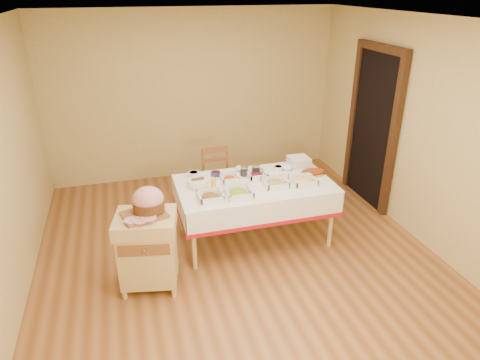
# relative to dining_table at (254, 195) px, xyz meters

# --- Properties ---
(room_shell) EXTENTS (5.00, 5.00, 5.00)m
(room_shell) POSITION_rel_dining_table_xyz_m (-0.30, -0.30, 0.70)
(room_shell) COLOR #975D2E
(room_shell) RESTS_ON ground
(doorway) EXTENTS (0.09, 1.10, 2.20)m
(doorway) POSITION_rel_dining_table_xyz_m (1.90, 0.60, 0.51)
(doorway) COLOR black
(doorway) RESTS_ON ground
(dining_table) EXTENTS (1.82, 1.02, 0.76)m
(dining_table) POSITION_rel_dining_table_xyz_m (0.00, 0.00, 0.00)
(dining_table) COLOR #D7BB76
(dining_table) RESTS_ON ground
(butcher_cart) EXTENTS (0.68, 0.60, 0.84)m
(butcher_cart) POSITION_rel_dining_table_xyz_m (-1.31, -0.58, -0.12)
(butcher_cart) COLOR #D7BB76
(butcher_cart) RESTS_ON ground
(dining_chair) EXTENTS (0.40, 0.38, 0.88)m
(dining_chair) POSITION_rel_dining_table_xyz_m (-0.25, 0.86, -0.14)
(dining_chair) COLOR brown
(dining_chair) RESTS_ON ground
(ham_on_board) EXTENTS (0.43, 0.41, 0.29)m
(ham_on_board) POSITION_rel_dining_table_xyz_m (-1.27, -0.55, 0.36)
(ham_on_board) COLOR brown
(ham_on_board) RESTS_ON butcher_cart
(serving_dish_a) EXTENTS (0.27, 0.26, 0.11)m
(serving_dish_a) POSITION_rel_dining_table_xyz_m (-0.59, -0.28, 0.20)
(serving_dish_a) COLOR white
(serving_dish_a) RESTS_ON dining_table
(serving_dish_b) EXTENTS (0.28, 0.28, 0.11)m
(serving_dish_b) POSITION_rel_dining_table_xyz_m (-0.27, -0.27, 0.20)
(serving_dish_b) COLOR white
(serving_dish_b) RESTS_ON dining_table
(serving_dish_c) EXTENTS (0.27, 0.27, 0.11)m
(serving_dish_c) POSITION_rel_dining_table_xyz_m (0.21, -0.14, 0.20)
(serving_dish_c) COLOR white
(serving_dish_c) RESTS_ON dining_table
(serving_dish_d) EXTENTS (0.28, 0.28, 0.10)m
(serving_dish_d) POSITION_rel_dining_table_xyz_m (0.55, -0.17, 0.20)
(serving_dish_d) COLOR white
(serving_dish_d) RESTS_ON dining_table
(serving_dish_e) EXTENTS (0.22, 0.21, 0.10)m
(serving_dish_e) POSITION_rel_dining_table_xyz_m (-0.27, 0.14, 0.19)
(serving_dish_e) COLOR white
(serving_dish_e) RESTS_ON dining_table
(serving_dish_f) EXTENTS (0.23, 0.22, 0.11)m
(serving_dish_f) POSITION_rel_dining_table_xyz_m (0.07, 0.14, 0.20)
(serving_dish_f) COLOR white
(serving_dish_f) RESTS_ON dining_table
(small_bowl_left) EXTENTS (0.13, 0.13, 0.06)m
(small_bowl_left) POSITION_rel_dining_table_xyz_m (-0.66, 0.38, 0.20)
(small_bowl_left) COLOR white
(small_bowl_left) RESTS_ON dining_table
(small_bowl_mid) EXTENTS (0.12, 0.12, 0.05)m
(small_bowl_mid) POSITION_rel_dining_table_xyz_m (-0.39, 0.33, 0.19)
(small_bowl_mid) COLOR navy
(small_bowl_mid) RESTS_ON dining_table
(small_bowl_right) EXTENTS (0.11, 0.11, 0.06)m
(small_bowl_right) POSITION_rel_dining_table_xyz_m (0.40, 0.27, 0.19)
(small_bowl_right) COLOR white
(small_bowl_right) RESTS_ON dining_table
(bowl_white_imported) EXTENTS (0.18, 0.18, 0.04)m
(bowl_white_imported) POSITION_rel_dining_table_xyz_m (-0.04, 0.40, 0.18)
(bowl_white_imported) COLOR white
(bowl_white_imported) RESTS_ON dining_table
(bowl_small_imported) EXTENTS (0.15, 0.15, 0.05)m
(bowl_small_imported) POSITION_rel_dining_table_xyz_m (0.52, 0.27, 0.18)
(bowl_small_imported) COLOR white
(bowl_small_imported) RESTS_ON dining_table
(preserve_jar_left) EXTENTS (0.10, 0.10, 0.12)m
(preserve_jar_left) POSITION_rel_dining_table_xyz_m (-0.06, 0.24, 0.22)
(preserve_jar_left) COLOR silver
(preserve_jar_left) RESTS_ON dining_table
(preserve_jar_right) EXTENTS (0.11, 0.11, 0.14)m
(preserve_jar_right) POSITION_rel_dining_table_xyz_m (0.09, 0.22, 0.22)
(preserve_jar_right) COLOR silver
(preserve_jar_right) RESTS_ON dining_table
(mustard_bottle) EXTENTS (0.06, 0.06, 0.18)m
(mustard_bottle) POSITION_rel_dining_table_xyz_m (-0.51, -0.07, 0.24)
(mustard_bottle) COLOR yellow
(mustard_bottle) RESTS_ON dining_table
(bread_basket) EXTENTS (0.24, 0.24, 0.11)m
(bread_basket) POSITION_rel_dining_table_xyz_m (-0.66, 0.08, 0.21)
(bread_basket) COLOR white
(bread_basket) RESTS_ON dining_table
(plate_stack) EXTENTS (0.25, 0.25, 0.12)m
(plate_stack) POSITION_rel_dining_table_xyz_m (0.70, 0.33, 0.22)
(plate_stack) COLOR white
(plate_stack) RESTS_ON dining_table
(brass_platter) EXTENTS (0.31, 0.23, 0.04)m
(brass_platter) POSITION_rel_dining_table_xyz_m (0.77, 0.05, 0.18)
(brass_platter) COLOR #B68433
(brass_platter) RESTS_ON dining_table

